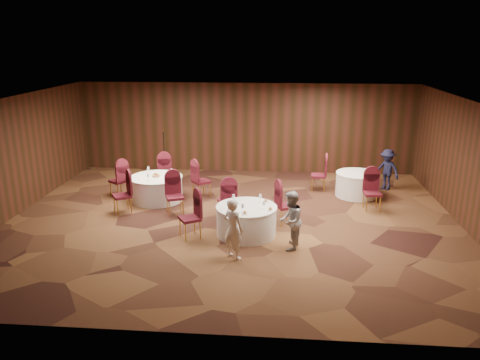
# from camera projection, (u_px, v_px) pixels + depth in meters

# --- Properties ---
(ground) EXTENTS (12.00, 12.00, 0.00)m
(ground) POSITION_uv_depth(u_px,v_px,m) (232.00, 221.00, 12.51)
(ground) COLOR black
(ground) RESTS_ON ground
(room_shell) EXTENTS (12.00, 12.00, 12.00)m
(room_shell) POSITION_uv_depth(u_px,v_px,m) (232.00, 150.00, 11.94)
(room_shell) COLOR silver
(room_shell) RESTS_ON ground
(table_main) EXTENTS (1.50, 1.50, 0.74)m
(table_main) POSITION_uv_depth(u_px,v_px,m) (246.00, 220.00, 11.57)
(table_main) COLOR white
(table_main) RESTS_ON ground
(table_left) EXTENTS (1.56, 1.56, 0.74)m
(table_left) POSITION_uv_depth(u_px,v_px,m) (157.00, 188.00, 14.04)
(table_left) COLOR white
(table_left) RESTS_ON ground
(table_right) EXTENTS (1.29, 1.29, 0.74)m
(table_right) POSITION_uv_depth(u_px,v_px,m) (356.00, 184.00, 14.43)
(table_right) COLOR white
(table_right) RESTS_ON ground
(chairs_main) EXTENTS (3.04, 2.04, 1.00)m
(chairs_main) POSITION_uv_depth(u_px,v_px,m) (235.00, 208.00, 12.07)
(chairs_main) COLOR #390B13
(chairs_main) RESTS_ON ground
(chairs_left) EXTENTS (3.28, 3.15, 1.00)m
(chairs_left) POSITION_uv_depth(u_px,v_px,m) (157.00, 184.00, 13.99)
(chairs_left) COLOR #390B13
(chairs_left) RESTS_ON ground
(chairs_right) EXTENTS (1.93, 2.24, 1.00)m
(chairs_right) POSITION_uv_depth(u_px,v_px,m) (344.00, 184.00, 14.08)
(chairs_right) COLOR #390B13
(chairs_right) RESTS_ON ground
(tabletop_main) EXTENTS (1.13, 1.02, 0.22)m
(tabletop_main) POSITION_uv_depth(u_px,v_px,m) (252.00, 204.00, 11.34)
(tabletop_main) COLOR silver
(tabletop_main) RESTS_ON table_main
(tabletop_left) EXTENTS (0.84, 0.80, 0.22)m
(tabletop_left) POSITION_uv_depth(u_px,v_px,m) (156.00, 174.00, 13.91)
(tabletop_left) COLOR silver
(tabletop_left) RESTS_ON table_left
(tabletop_right) EXTENTS (0.08, 0.08, 0.22)m
(tabletop_right) POSITION_uv_depth(u_px,v_px,m) (366.00, 170.00, 14.04)
(tabletop_right) COLOR silver
(tabletop_right) RESTS_ON table_right
(mic_stand) EXTENTS (0.24, 0.24, 1.65)m
(mic_stand) POSITION_uv_depth(u_px,v_px,m) (165.00, 166.00, 16.09)
(mic_stand) COLOR black
(mic_stand) RESTS_ON ground
(woman_a) EXTENTS (0.61, 0.56, 1.39)m
(woman_a) POSITION_uv_depth(u_px,v_px,m) (233.00, 229.00, 10.23)
(woman_a) COLOR white
(woman_a) RESTS_ON ground
(woman_b) EXTENTS (0.65, 0.77, 1.39)m
(woman_b) POSITION_uv_depth(u_px,v_px,m) (290.00, 221.00, 10.69)
(woman_b) COLOR #9E9FA3
(woman_b) RESTS_ON ground
(man_c) EXTENTS (0.96, 0.95, 1.33)m
(man_c) POSITION_uv_depth(u_px,v_px,m) (387.00, 170.00, 14.97)
(man_c) COLOR black
(man_c) RESTS_ON ground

